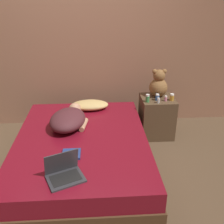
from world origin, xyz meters
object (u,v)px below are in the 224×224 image
object	(u,v)px
bottle_green	(148,98)
laptop	(64,172)
teddy_bear	(159,85)
bottle_blue	(157,97)
bottle_amber	(172,97)
person_lying	(69,119)
book	(71,154)
pillow	(90,105)
bottle_clear	(158,101)
bottle_pink	(166,98)

from	to	relation	value
bottle_green	laptop	bearing A→B (deg)	-126.82
teddy_bear	bottle_blue	size ratio (longest dim) A/B	4.26
teddy_bear	bottle_amber	distance (m)	0.26
person_lying	bottle_green	bearing A→B (deg)	29.69
laptop	bottle_amber	size ratio (longest dim) A/B	3.99
teddy_bear	bottle_amber	world-z (taller)	teddy_bear
laptop	book	distance (m)	0.34
book	teddy_bear	bearing A→B (deg)	46.10
person_lying	bottle_amber	bearing A→B (deg)	26.22
bottle_green	book	distance (m)	1.35
pillow	bottle_clear	bearing A→B (deg)	-11.12
bottle_amber	bottle_blue	size ratio (longest dim) A/B	1.03
laptop	person_lying	bearing A→B (deg)	68.82
bottle_pink	bottle_amber	size ratio (longest dim) A/B	0.77
pillow	teddy_bear	distance (m)	0.97
bottle_pink	book	world-z (taller)	bottle_pink
person_lying	bottle_green	xyz separation A→B (m)	(1.00, 0.35, 0.09)
person_lying	laptop	size ratio (longest dim) A/B	1.97
teddy_bear	bottle_clear	size ratio (longest dim) A/B	5.37
pillow	person_lying	bearing A→B (deg)	-116.88
bottle_amber	bottle_pink	bearing A→B (deg)	-171.56
bottle_pink	bottle_blue	bearing A→B (deg)	166.21
person_lying	laptop	distance (m)	0.94
person_lying	bottle_amber	size ratio (longest dim) A/B	7.84
person_lying	bottle_green	size ratio (longest dim) A/B	6.95
bottle_pink	bottle_amber	xyz separation A→B (m)	(0.09, 0.01, 0.01)
teddy_bear	laptop	bearing A→B (deg)	-127.67
pillow	bottle_blue	world-z (taller)	bottle_blue
bottle_green	bottle_clear	bearing A→B (deg)	-20.39
bottle_pink	book	bearing A→B (deg)	-140.37
bottle_amber	bottle_blue	bearing A→B (deg)	175.94
pillow	book	xyz separation A→B (m)	(-0.17, -1.08, -0.05)
person_lying	laptop	world-z (taller)	laptop
person_lying	book	distance (m)	0.62
person_lying	pillow	bearing A→B (deg)	73.38
book	bottle_clear	bearing A→B (deg)	40.52
bottle_amber	book	size ratio (longest dim) A/B	0.52
laptop	teddy_bear	bearing A→B (deg)	29.07
teddy_bear	bottle_amber	size ratio (longest dim) A/B	4.12
laptop	bottle_pink	distance (m)	1.79
bottle_green	pillow	bearing A→B (deg)	170.59
bottle_amber	pillow	bearing A→B (deg)	174.90
book	laptop	bearing A→B (deg)	-96.13
teddy_bear	book	world-z (taller)	teddy_bear
bottle_pink	teddy_bear	bearing A→B (deg)	109.60
bottle_clear	person_lying	bearing A→B (deg)	-165.04
bottle_green	book	size ratio (longest dim) A/B	0.59
bottle_pink	bottle_blue	distance (m)	0.11
bottle_green	bottle_pink	bearing A→B (deg)	3.64
person_lying	bottle_clear	bearing A→B (deg)	25.22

